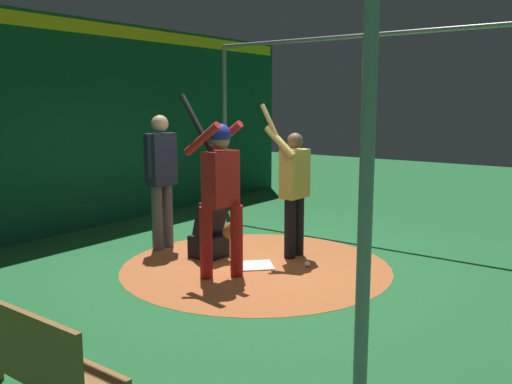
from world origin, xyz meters
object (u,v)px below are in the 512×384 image
catcher (211,229)px  bench (20,358)px  batter (220,185)px  umpire (161,174)px  home_plate (256,265)px  baseball_0 (307,264)px  baseball_1 (233,265)px  visitor (294,186)px

catcher → bench: bearing=-67.1°
batter → umpire: bearing=161.6°
home_plate → bench: bench is taller
batter → baseball_0: bearing=55.6°
batter → umpire: batter is taller
bench → baseball_1: (-0.98, 3.37, -0.40)m
catcher → umpire: bearing=-175.3°
batter → baseball_0: (0.64, 0.93, -1.06)m
home_plate → bench: size_ratio=0.27×
batter → baseball_0: size_ratio=28.94×
batter → catcher: (-0.63, 0.56, -0.72)m
catcher → baseball_0: 1.36m
bench → visitor: bearing=98.9°
home_plate → baseball_1: 0.31m
catcher → bench: size_ratio=0.61×
batter → umpire: 1.55m
baseball_1 → baseball_0: bearing=39.8°
home_plate → bench: 3.74m
batter → bench: batter is taller
home_plate → baseball_1: (-0.17, -0.25, 0.03)m
visitor → baseball_1: size_ratio=27.38×
home_plate → batter: batter is taller
baseball_0 → batter: bearing=-124.4°
umpire → bench: umpire is taller
umpire → bench: 4.30m
catcher → visitor: visitor is taller
baseball_1 → batter: bearing=-76.0°
batter → bench: 3.24m
batter → visitor: size_ratio=1.06×
visitor → baseball_0: (0.41, -0.31, -0.92)m
home_plate → batter: (-0.09, -0.58, 1.09)m
catcher → baseball_0: size_ratio=13.08×
baseball_0 → baseball_1: 0.93m
catcher → baseball_0: bearing=16.2°
home_plate → catcher: bearing=-178.1°
catcher → bench: catcher is taller
umpire → home_plate: bearing=3.4°
baseball_0 → baseball_1: size_ratio=1.00×
baseball_0 → catcher: bearing=-163.8°
umpire → batter: bearing=-18.4°
bench → baseball_0: bench is taller
home_plate → catcher: (-0.72, -0.02, 0.37)m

